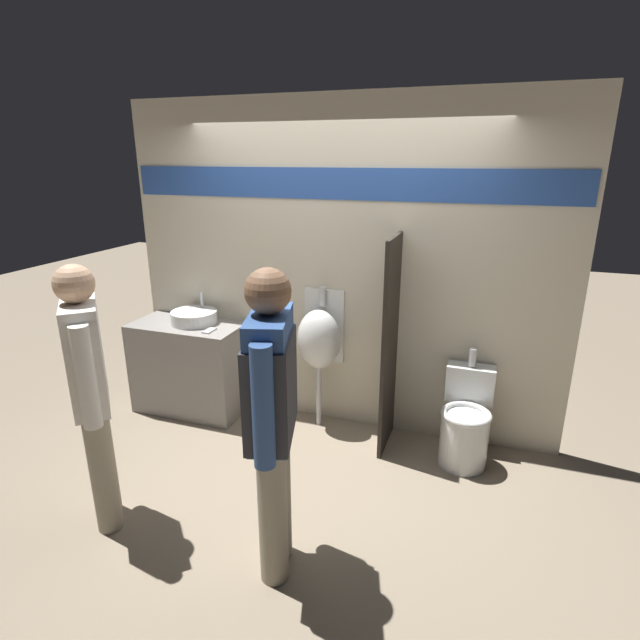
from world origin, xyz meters
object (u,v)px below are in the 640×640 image
Objects in this scene: urinal_near_counter at (319,339)px; person_with_lanyard at (91,389)px; sink_basin at (194,317)px; toilet at (465,424)px; person_in_vest at (272,407)px; cell_phone at (209,330)px.

urinal_near_counter is 1.83m from person_with_lanyard.
sink_basin is at bearing -176.81° from urinal_near_counter.
urinal_near_counter reaches higher than toilet.
sink_basin is at bearing -32.96° from person_with_lanyard.
person_in_vest is (-0.93, -1.43, 0.71)m from toilet.
cell_phone is 0.08× the size of person_in_vest.
person_with_lanyard is (-2.11, -1.44, 0.62)m from toilet.
toilet is 0.51× the size of person_with_lanyard.
sink_basin is 2.46m from toilet.
urinal_near_counter is at bearing 172.81° from toilet.
cell_phone is 1.38m from person_with_lanyard.
person_in_vest reaches higher than toilet.
sink_basin is 1.56m from person_with_lanyard.
urinal_near_counter is 1.33m from toilet.
urinal_near_counter is 0.70× the size of person_in_vest.
person_with_lanyard is at bearing 73.96° from person_in_vest.
sink_basin is at bearing 27.29° from person_in_vest.
sink_basin is at bearing 147.69° from cell_phone.
person_in_vest is at bearing -132.99° from person_with_lanyard.
person_in_vest reaches higher than urinal_near_counter.
cell_phone is 2.20m from toilet.
person_with_lanyard is at bearing -79.64° from sink_basin.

